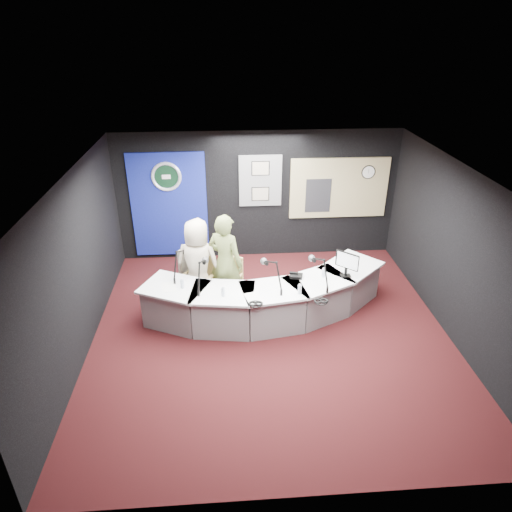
{
  "coord_description": "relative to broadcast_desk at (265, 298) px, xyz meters",
  "views": [
    {
      "loc": [
        -0.71,
        -6.26,
        4.78
      ],
      "look_at": [
        -0.2,
        0.8,
        1.1
      ],
      "focal_mm": 32.0,
      "sensor_mm": 36.0,
      "label": 1
    }
  ],
  "objects": [
    {
      "name": "wall_back",
      "position": [
        0.05,
        2.45,
        1.02
      ],
      "size": [
        6.0,
        0.02,
        2.8
      ],
      "primitive_type": "cube",
      "color": "black",
      "rests_on": "ground"
    },
    {
      "name": "computer_monitor",
      "position": [
        1.42,
        0.04,
        0.7
      ],
      "size": [
        0.37,
        0.34,
        0.33
      ],
      "primitive_type": "cube",
      "rotation": [
        0.0,
        0.0,
        -0.74
      ],
      "color": "black",
      "rests_on": "broadcast_desk"
    },
    {
      "name": "framed_photo_upper",
      "position": [
        0.1,
        2.39,
        1.65
      ],
      "size": [
        0.34,
        0.02,
        0.27
      ],
      "primitive_type": "cube",
      "color": "gray",
      "rests_on": "pinboard"
    },
    {
      "name": "draped_jacket",
      "position": [
        -1.34,
        0.69,
        0.24
      ],
      "size": [
        0.47,
        0.36,
        0.7
      ],
      "primitive_type": "cube",
      "rotation": [
        0.0,
        0.0,
        -0.59
      ],
      "color": "gray",
      "rests_on": "armchair_left"
    },
    {
      "name": "headphones_near",
      "position": [
        0.83,
        -0.75,
        0.39
      ],
      "size": [
        0.24,
        0.24,
        0.04
      ],
      "primitive_type": "torus",
      "color": "black",
      "rests_on": "broadcast_desk"
    },
    {
      "name": "wall_right",
      "position": [
        3.05,
        -0.55,
        1.02
      ],
      "size": [
        0.02,
        6.0,
        2.8
      ],
      "primitive_type": "cube",
      "color": "black",
      "rests_on": "ground"
    },
    {
      "name": "boom_mic_a",
      "position": [
        -1.47,
        0.29,
        0.68
      ],
      "size": [
        0.31,
        0.71,
        0.6
      ],
      "primitive_type": null,
      "color": "black",
      "rests_on": "broadcast_desk"
    },
    {
      "name": "agency_seal",
      "position": [
        -1.85,
        2.38,
        1.52
      ],
      "size": [
        0.63,
        0.07,
        0.63
      ],
      "primitive_type": "torus",
      "rotation": [
        1.57,
        0.0,
        0.0
      ],
      "color": "silver",
      "rests_on": "backdrop_panel"
    },
    {
      "name": "seal_center",
      "position": [
        -1.85,
        2.38,
        1.52
      ],
      "size": [
        0.48,
        0.01,
        0.48
      ],
      "primitive_type": "cylinder",
      "rotation": [
        1.57,
        0.0,
        0.0
      ],
      "color": "black",
      "rests_on": "backdrop_panel"
    },
    {
      "name": "headphones_far",
      "position": [
        -0.23,
        -0.75,
        0.39
      ],
      "size": [
        0.23,
        0.23,
        0.04
      ],
      "primitive_type": "torus",
      "color": "black",
      "rests_on": "broadcast_desk"
    },
    {
      "name": "desk_phone",
      "position": [
        0.54,
        0.06,
        0.4
      ],
      "size": [
        0.26,
        0.23,
        0.05
      ],
      "primitive_type": "cube",
      "rotation": [
        0.0,
        0.0,
        -0.26
      ],
      "color": "black",
      "rests_on": "broadcast_desk"
    },
    {
      "name": "notepad",
      "position": [
        -0.25,
        -0.55,
        0.38
      ],
      "size": [
        0.31,
        0.38,
        0.0
      ],
      "primitive_type": "cube",
      "rotation": [
        0.0,
        0.0,
        0.26
      ],
      "color": "white",
      "rests_on": "broadcast_desk"
    },
    {
      "name": "wall_left",
      "position": [
        -2.95,
        -0.55,
        1.02
      ],
      "size": [
        0.02,
        6.0,
        2.8
      ],
      "primitive_type": "cube",
      "color": "black",
      "rests_on": "ground"
    },
    {
      "name": "paper_stack",
      "position": [
        -1.66,
        -0.11,
        0.38
      ],
      "size": [
        0.3,
        0.37,
        0.0
      ],
      "primitive_type": "cube",
      "rotation": [
        0.0,
        0.0,
        0.25
      ],
      "color": "white",
      "rests_on": "broadcast_desk"
    },
    {
      "name": "equipment_rack",
      "position": [
        1.35,
        2.39,
        1.03
      ],
      "size": [
        0.55,
        0.02,
        0.75
      ],
      "primitive_type": "cube",
      "color": "black",
      "rests_on": "booth_window_frame"
    },
    {
      "name": "framed_photo_lower",
      "position": [
        0.1,
        2.39,
        1.09
      ],
      "size": [
        0.34,
        0.02,
        0.27
      ],
      "primitive_type": "cube",
      "color": "gray",
      "rests_on": "pinboard"
    },
    {
      "name": "wall_clock",
      "position": [
        2.4,
        2.39,
        1.52
      ],
      "size": [
        0.28,
        0.01,
        0.28
      ],
      "primitive_type": "cylinder",
      "rotation": [
        1.57,
        0.0,
        0.0
      ],
      "color": "white",
      "rests_on": "booth_window_frame"
    },
    {
      "name": "pinboard",
      "position": [
        0.1,
        2.42,
        1.38
      ],
      "size": [
        0.9,
        0.04,
        1.1
      ],
      "primitive_type": "cube",
      "color": "slate",
      "rests_on": "wall_back"
    },
    {
      "name": "water_bottles",
      "position": [
        -0.2,
        -0.21,
        0.46
      ],
      "size": [
        2.51,
        0.58,
        0.18
      ],
      "primitive_type": null,
      "color": "silver",
      "rests_on": "broadcast_desk"
    },
    {
      "name": "backdrop_panel",
      "position": [
        -1.85,
        2.42,
        0.88
      ],
      "size": [
        1.6,
        0.05,
        2.3
      ],
      "primitive_type": "cube",
      "color": "navy",
      "rests_on": "wall_back"
    },
    {
      "name": "ceiling",
      "position": [
        0.05,
        -0.55,
        2.42
      ],
      "size": [
        6.0,
        6.0,
        0.02
      ],
      "primitive_type": "cube",
      "color": "silver",
      "rests_on": "ground"
    },
    {
      "name": "booth_glow",
      "position": [
        1.8,
        2.41,
        1.18
      ],
      "size": [
        2.0,
        0.02,
        1.2
      ],
      "primitive_type": "cube",
      "color": "beige",
      "rests_on": "booth_window_frame"
    },
    {
      "name": "person_man",
      "position": [
        -1.19,
        0.48,
        0.48
      ],
      "size": [
        0.95,
        0.74,
        1.71
      ],
      "primitive_type": "imported",
      "rotation": [
        0.0,
        0.0,
        2.88
      ],
      "color": "beige",
      "rests_on": "ground"
    },
    {
      "name": "armchair_left",
      "position": [
        -1.19,
        0.48,
        0.15
      ],
      "size": [
        0.82,
        0.82,
        1.06
      ],
      "primitive_type": null,
      "rotation": [
        0.0,
        0.0,
        -0.59
      ],
      "color": "#AB8F4E",
      "rests_on": "ground"
    },
    {
      "name": "ground",
      "position": [
        0.05,
        -0.55,
        -0.38
      ],
      "size": [
        6.0,
        6.0,
        0.0
      ],
      "primitive_type": "plane",
      "color": "black",
      "rests_on": "ground"
    },
    {
      "name": "broadcast_desk",
      "position": [
        0.0,
        0.0,
        0.0
      ],
      "size": [
        4.5,
        1.9,
        0.75
      ],
      "primitive_type": null,
      "color": "silver",
      "rests_on": "ground"
    },
    {
      "name": "wall_front",
      "position": [
        0.05,
        -3.55,
        1.02
      ],
      "size": [
        6.0,
        0.02,
        2.8
      ],
      "primitive_type": "cube",
      "color": "black",
      "rests_on": "ground"
    },
    {
      "name": "boom_mic_d",
      "position": [
        0.9,
        -0.18,
        0.68
      ],
      "size": [
        0.29,
        0.72,
        0.6
      ],
      "primitive_type": null,
      "color": "black",
      "rests_on": "broadcast_desk"
    },
    {
      "name": "booth_window_frame",
      "position": [
        1.8,
        2.42,
        1.18
      ],
      "size": [
        2.12,
        0.06,
        1.32
      ],
      "primitive_type": "cube",
      "color": "tan",
      "rests_on": "wall_back"
    },
    {
      "name": "boom_mic_b",
      "position": [
        -1.09,
        -0.12,
        0.68
      ],
      "size": [
        0.23,
        0.73,
        0.6
      ],
      "primitive_type": null,
      "color": "black",
      "rests_on": "broadcast_desk"
    },
    {
      "name": "boom_mic_c",
      "position": [
        0.09,
        -0.22,
        0.68
      ],
      "size": [
        0.36,
        0.69,
        0.6
      ],
      "primitive_type": null,
      "color": "black",
      "rests_on": "broadcast_desk"
    },
    {
      "name": "person_woman",
      "position": [
        -0.69,
        0.38,
        0.55
      ],
      "size": [
        0.8,
        0.72,
        1.84
      ],
      "primitive_type": "imported",
      "rotation": [
        0.0,
        0.0,
        2.61
      ],
      "color": "olive",
      "rests_on": "ground"
    },
    {
      "name": "armchair_right",
      "position": [
        -0.69,
        0.38,
        0.14
      ],
      "size": [
        0.78,
        0.78,
        1.03
      ],
      "primitive_type": null,
      "rotation": [
        0.0,
        0.0,
        -0.47
      ],
      "color": "#AB8F4E",
      "rests_on": "ground"
    }
  ]
}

